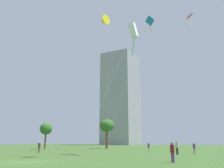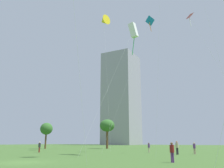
% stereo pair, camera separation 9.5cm
% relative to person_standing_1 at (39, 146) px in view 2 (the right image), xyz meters
% --- Properties ---
extents(ground, '(280.00, 280.00, 0.00)m').
position_rel_person_standing_1_xyz_m(ground, '(13.88, -13.79, -0.99)').
color(ground, '#3D6028').
extents(person_standing_1, '(0.38, 0.38, 1.71)m').
position_rel_person_standing_1_xyz_m(person_standing_1, '(0.00, 0.00, 0.00)').
color(person_standing_1, maroon).
rests_on(person_standing_1, ground).
extents(person_standing_2, '(0.34, 0.34, 1.55)m').
position_rel_person_standing_1_xyz_m(person_standing_2, '(15.05, 9.64, -0.09)').
color(person_standing_2, tan).
rests_on(person_standing_2, ground).
extents(person_standing_3, '(0.36, 0.36, 1.62)m').
position_rel_person_standing_1_xyz_m(person_standing_3, '(24.54, -7.50, -0.05)').
color(person_standing_3, '#593372').
rests_on(person_standing_3, ground).
extents(person_standing_4, '(0.40, 0.40, 1.79)m').
position_rel_person_standing_1_xyz_m(person_standing_4, '(21.07, 5.20, 0.05)').
color(person_standing_4, '#2D2D33').
rests_on(person_standing_4, ground).
extents(person_standing_5, '(0.36, 0.36, 1.61)m').
position_rel_person_standing_1_xyz_m(person_standing_5, '(22.76, 7.66, -0.06)').
color(person_standing_5, tan).
rests_on(person_standing_5, ground).
extents(kite_flying_2, '(9.09, 3.97, 23.16)m').
position_rel_person_standing_1_xyz_m(kite_flying_2, '(23.19, 10.65, 21.19)').
color(kite_flying_2, silver).
rests_on(kite_flying_2, ground).
extents(kite_flying_3, '(6.15, 8.92, 24.83)m').
position_rel_person_standing_1_xyz_m(kite_flying_3, '(15.50, 11.13, 22.92)').
color(kite_flying_3, silver).
rests_on(kite_flying_3, ground).
extents(kite_flying_5, '(4.68, 3.95, 30.47)m').
position_rel_person_standing_1_xyz_m(kite_flying_5, '(3.04, 13.89, 28.22)').
color(kite_flying_5, silver).
rests_on(kite_flying_5, ground).
extents(kite_flying_7, '(3.05, 9.67, 19.24)m').
position_rel_person_standing_1_xyz_m(kite_flying_7, '(16.55, 1.94, 16.98)').
color(kite_flying_7, silver).
rests_on(kite_flying_7, ground).
extents(park_tree_0, '(3.14, 3.14, 6.51)m').
position_rel_person_standing_1_xyz_m(park_tree_0, '(-15.98, 15.86, 3.95)').
color(park_tree_0, brown).
rests_on(park_tree_0, ground).
extents(park_tree_1, '(3.90, 3.90, 7.52)m').
position_rel_person_standing_1_xyz_m(park_tree_1, '(-3.41, 25.27, 4.82)').
color(park_tree_1, brown).
rests_on(park_tree_1, ground).
extents(distant_highrise_0, '(21.65, 23.51, 60.34)m').
position_rel_person_standing_1_xyz_m(distant_highrise_0, '(-46.05, 107.49, 29.18)').
color(distant_highrise_0, '#939399').
rests_on(distant_highrise_0, ground).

